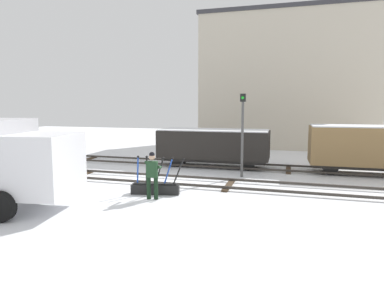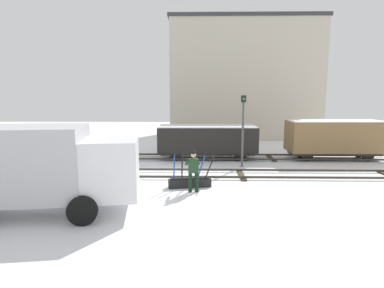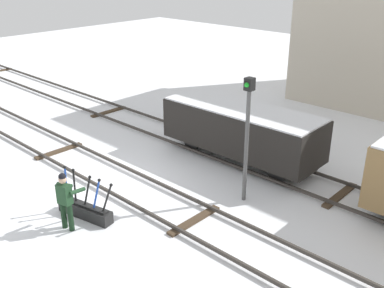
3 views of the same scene
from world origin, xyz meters
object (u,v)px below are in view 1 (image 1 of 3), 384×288
(switch_lever_frame, at_px, (156,187))
(freight_car_far_end, at_px, (214,145))
(signal_post, at_px, (242,127))
(rail_worker, at_px, (152,173))
(freight_car_back_track, at_px, (371,147))

(switch_lever_frame, distance_m, freight_car_far_end, 6.21)
(switch_lever_frame, distance_m, signal_post, 5.17)
(switch_lever_frame, height_order, rail_worker, rail_worker)
(signal_post, height_order, freight_car_back_track, signal_post)
(switch_lever_frame, xyz_separation_m, freight_car_far_end, (0.89, 6.07, 0.94))
(switch_lever_frame, relative_size, freight_car_back_track, 0.36)
(switch_lever_frame, xyz_separation_m, freight_car_back_track, (8.49, 6.07, 1.10))
(rail_worker, relative_size, freight_car_far_end, 0.29)
(rail_worker, bearing_deg, freight_car_far_end, 72.33)
(switch_lever_frame, distance_m, rail_worker, 0.97)
(rail_worker, distance_m, freight_car_far_end, 6.77)
(switch_lever_frame, relative_size, freight_car_far_end, 0.34)
(rail_worker, xyz_separation_m, freight_car_far_end, (0.73, 6.72, 0.24))
(signal_post, xyz_separation_m, freight_car_back_track, (5.79, 2.20, -0.99))
(switch_lever_frame, xyz_separation_m, rail_worker, (0.15, -0.65, 0.70))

